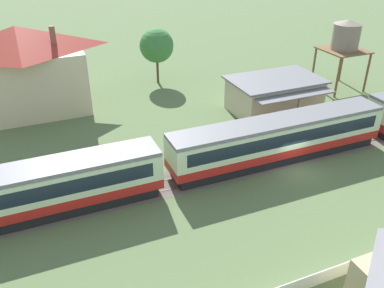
% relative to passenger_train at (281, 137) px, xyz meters
% --- Properties ---
extents(ground_plane, '(600.00, 600.00, 0.00)m').
position_rel_passenger_train_xyz_m(ground_plane, '(0.29, -1.88, -2.24)').
color(ground_plane, '#566B42').
extents(passenger_train, '(64.33, 3.20, 4.04)m').
position_rel_passenger_train_xyz_m(passenger_train, '(0.00, 0.00, 0.00)').
color(passenger_train, '#AD1E19').
rests_on(passenger_train, ground_plane).
extents(railway_track, '(133.61, 3.60, 0.04)m').
position_rel_passenger_train_xyz_m(railway_track, '(4.88, 0.00, -2.23)').
color(railway_track, '#665B51').
rests_on(railway_track, ground_plane).
extents(station_building, '(10.19, 7.90, 3.86)m').
position_rel_passenger_train_xyz_m(station_building, '(5.37, 9.36, -0.28)').
color(station_building, '#BCB293').
rests_on(station_building, ground_plane).
extents(station_house_red_roof, '(13.70, 8.69, 9.63)m').
position_rel_passenger_train_xyz_m(station_house_red_roof, '(-20.23, 20.16, 2.73)').
color(station_house_red_roof, beige).
rests_on(station_house_red_roof, ground_plane).
extents(water_tower, '(5.11, 5.11, 8.78)m').
position_rel_passenger_train_xyz_m(water_tower, '(16.96, 12.19, 4.42)').
color(water_tower, brown).
rests_on(water_tower, ground_plane).
extents(yard_tree_1, '(4.41, 4.41, 7.24)m').
position_rel_passenger_train_xyz_m(yard_tree_1, '(-3.80, 23.33, 2.78)').
color(yard_tree_1, '#4C3823').
rests_on(yard_tree_1, ground_plane).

